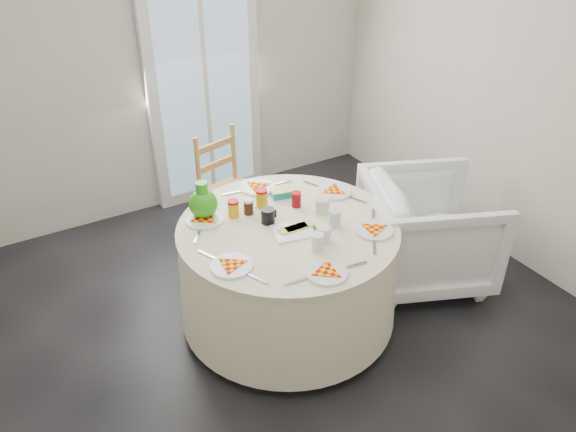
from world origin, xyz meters
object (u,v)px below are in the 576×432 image
armchair (427,231)px  green_pitcher (203,197)px  wooden_chair (232,191)px  table (288,272)px

armchair → green_pitcher: green_pitcher is taller
wooden_chair → armchair: wooden_chair is taller
wooden_chair → green_pitcher: size_ratio=3.97×
table → green_pitcher: 0.73m
armchair → green_pitcher: (-1.48, 0.47, 0.48)m
armchair → table: bearing=107.0°
table → wooden_chair: wooden_chair is taller
green_pitcher → table: bearing=-59.9°
table → green_pitcher: size_ratio=5.96×
table → armchair: size_ratio=1.62×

